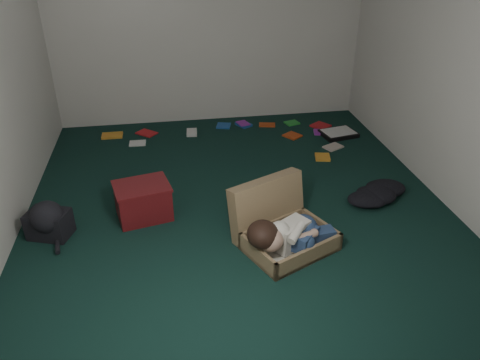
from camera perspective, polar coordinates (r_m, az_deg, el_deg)
name	(u,v)px	position (r m, az deg, el deg)	size (l,w,h in m)	color
floor	(237,204)	(4.58, -0.31, -2.91)	(4.50, 4.50, 0.00)	black
wall_back	(209,22)	(6.21, -3.84, 18.66)	(4.50, 4.50, 0.00)	white
wall_front	(320,223)	(2.04, 9.77, -5.25)	(4.50, 4.50, 0.00)	white
wall_right	(455,63)	(4.77, 24.75, 12.85)	(4.50, 4.50, 0.00)	white
suitcase	(280,226)	(4.01, 4.90, -5.60)	(0.93, 0.93, 0.52)	#8C714D
person	(289,234)	(3.85, 6.03, -6.56)	(0.79, 0.43, 0.32)	white
maroon_bin	(143,201)	(4.40, -11.73, -2.51)	(0.56, 0.48, 0.34)	#5E1316
backpack	(49,223)	(4.40, -22.26, -4.87)	(0.44, 0.35, 0.26)	black
clothing_pile	(375,193)	(4.80, 16.15, -1.52)	(0.46, 0.38, 0.15)	black
paper_tray	(338,133)	(6.16, 11.91, 5.58)	(0.49, 0.40, 0.06)	black
book_scatter	(246,133)	(6.07, 0.77, 5.69)	(2.97, 1.40, 0.02)	orange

